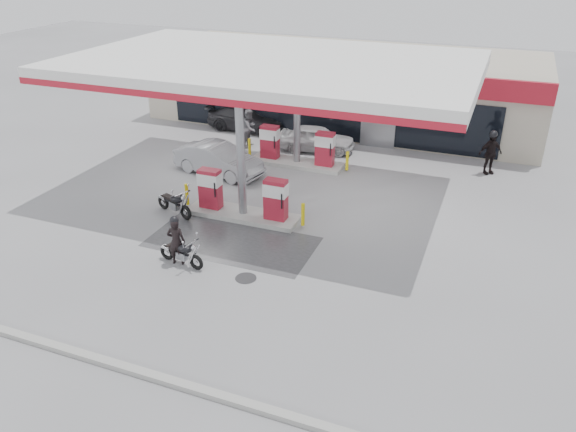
% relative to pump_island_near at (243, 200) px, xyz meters
% --- Properties ---
extents(ground, '(90.00, 90.00, 0.00)m').
position_rel_pump_island_near_xyz_m(ground, '(0.00, -2.00, -0.71)').
color(ground, gray).
rests_on(ground, ground).
extents(wet_patch, '(6.00, 3.00, 0.00)m').
position_rel_pump_island_near_xyz_m(wet_patch, '(0.50, -2.00, -0.71)').
color(wet_patch, '#4C4C4F').
rests_on(wet_patch, ground).
extents(drain_cover, '(0.70, 0.70, 0.01)m').
position_rel_pump_island_near_xyz_m(drain_cover, '(2.00, -4.00, -0.71)').
color(drain_cover, '#38383A').
rests_on(drain_cover, ground).
extents(kerb, '(28.00, 0.25, 0.15)m').
position_rel_pump_island_near_xyz_m(kerb, '(0.00, -9.00, -0.64)').
color(kerb, gray).
rests_on(kerb, ground).
extents(store_building, '(22.00, 8.22, 4.00)m').
position_rel_pump_island_near_xyz_m(store_building, '(0.01, 13.94, 1.30)').
color(store_building, '#B0A493').
rests_on(store_building, ground).
extents(canopy, '(16.00, 10.02, 5.51)m').
position_rel_pump_island_near_xyz_m(canopy, '(0.00, 3.00, 4.56)').
color(canopy, silver).
rests_on(canopy, ground).
extents(pump_island_near, '(5.14, 1.30, 1.78)m').
position_rel_pump_island_near_xyz_m(pump_island_near, '(0.00, 0.00, 0.00)').
color(pump_island_near, '#9E9E99').
rests_on(pump_island_near, ground).
extents(pump_island_far, '(5.14, 1.30, 1.78)m').
position_rel_pump_island_near_xyz_m(pump_island_far, '(0.00, 6.00, 0.00)').
color(pump_island_far, '#9E9E99').
rests_on(pump_island_far, ground).
extents(main_motorcycle, '(1.81, 0.72, 0.93)m').
position_rel_pump_island_near_xyz_m(main_motorcycle, '(-0.34, -4.00, -0.30)').
color(main_motorcycle, black).
rests_on(main_motorcycle, ground).
extents(biker_main, '(0.69, 0.54, 1.67)m').
position_rel_pump_island_near_xyz_m(biker_main, '(-0.53, -3.98, 0.12)').
color(biker_main, black).
rests_on(biker_main, ground).
extents(parked_motorcycle, '(1.95, 1.04, 1.04)m').
position_rel_pump_island_near_xyz_m(parked_motorcycle, '(-2.58, -0.81, -0.25)').
color(parked_motorcycle, black).
rests_on(parked_motorcycle, ground).
extents(sedan_white, '(4.01, 2.03, 1.31)m').
position_rel_pump_island_near_xyz_m(sedan_white, '(0.26, 8.20, -0.06)').
color(sedan_white, silver).
rests_on(sedan_white, ground).
extents(attendant, '(0.77, 0.98, 1.99)m').
position_rel_pump_island_near_xyz_m(attendant, '(-3.20, 7.57, 0.28)').
color(attendant, slate).
rests_on(attendant, ground).
extents(hatchback_silver, '(4.51, 2.28, 1.42)m').
position_rel_pump_island_near_xyz_m(hatchback_silver, '(-2.93, 3.58, -0.00)').
color(hatchback_silver, gray).
rests_on(hatchback_silver, ground).
extents(parked_car_left, '(4.65, 1.99, 1.34)m').
position_rel_pump_island_near_xyz_m(parked_car_left, '(-4.50, 10.00, -0.04)').
color(parked_car_left, black).
rests_on(parked_car_left, ground).
extents(biker_walking, '(1.21, 1.02, 1.94)m').
position_rel_pump_island_near_xyz_m(biker_walking, '(8.64, 8.20, 0.26)').
color(biker_walking, black).
rests_on(biker_walking, ground).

